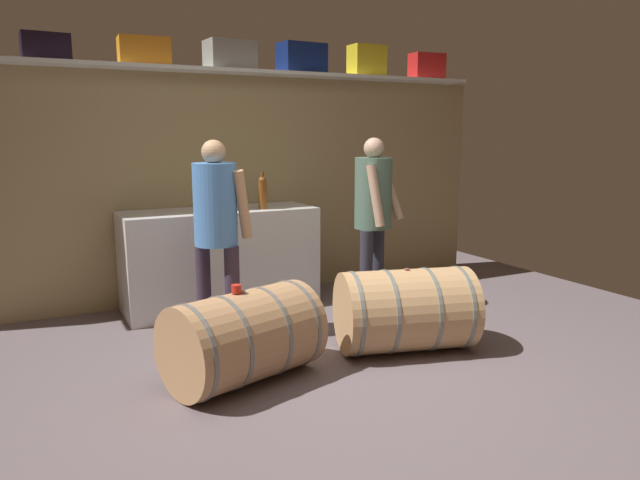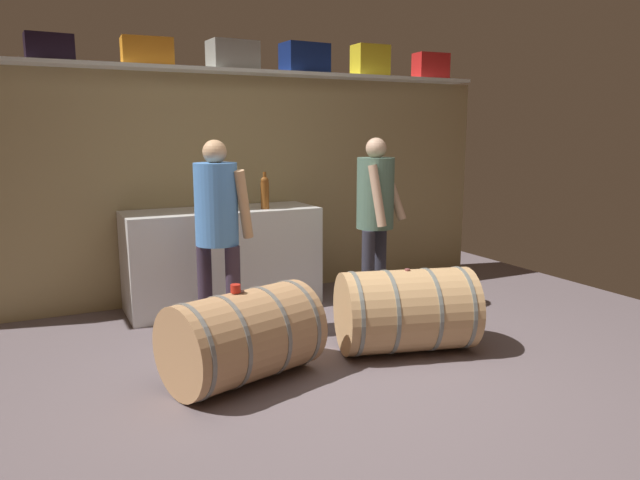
% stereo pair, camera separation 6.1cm
% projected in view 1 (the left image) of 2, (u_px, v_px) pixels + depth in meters
% --- Properties ---
extents(ground_plane, '(6.78, 8.01, 0.02)m').
position_uv_depth(ground_plane, '(311.00, 355.00, 4.23)').
color(ground_plane, '#675A5E').
extents(back_wall_panel, '(5.58, 0.10, 2.08)m').
position_uv_depth(back_wall_panel, '(227.00, 188.00, 5.61)').
color(back_wall_panel, '#A08B5E').
rests_on(back_wall_panel, ground).
extents(high_shelf_board, '(5.13, 0.40, 0.03)m').
position_uv_depth(high_shelf_board, '(229.00, 72.00, 5.29)').
color(high_shelf_board, white).
rests_on(high_shelf_board, back_wall_panel).
extents(toolcase_black, '(0.37, 0.22, 0.21)m').
position_uv_depth(toolcase_black, '(46.00, 47.00, 4.60)').
color(toolcase_black, black).
rests_on(toolcase_black, high_shelf_board).
extents(toolcase_orange, '(0.43, 0.28, 0.23)m').
position_uv_depth(toolcase_orange, '(144.00, 52.00, 4.94)').
color(toolcase_orange, orange).
rests_on(toolcase_orange, high_shelf_board).
extents(toolcase_grey, '(0.44, 0.30, 0.25)m').
position_uv_depth(toolcase_grey, '(230.00, 55.00, 5.27)').
color(toolcase_grey, gray).
rests_on(toolcase_grey, high_shelf_board).
extents(toolcase_navy, '(0.44, 0.29, 0.27)m').
position_uv_depth(toolcase_navy, '(302.00, 58.00, 5.59)').
color(toolcase_navy, navy).
rests_on(toolcase_navy, high_shelf_board).
extents(toolcase_yellow, '(0.35, 0.23, 0.30)m').
position_uv_depth(toolcase_yellow, '(367.00, 61.00, 5.91)').
color(toolcase_yellow, yellow).
rests_on(toolcase_yellow, high_shelf_board).
extents(toolcase_red, '(0.37, 0.23, 0.27)m').
position_uv_depth(toolcase_red, '(427.00, 67.00, 6.25)').
color(toolcase_red, red).
rests_on(toolcase_red, high_shelf_board).
extents(work_cabinet, '(1.71, 0.62, 0.89)m').
position_uv_depth(work_cabinet, '(220.00, 259.00, 5.31)').
color(work_cabinet, silver).
rests_on(work_cabinet, ground).
extents(wine_bottle_amber, '(0.08, 0.08, 0.33)m').
position_uv_depth(wine_bottle_amber, '(263.00, 192.00, 5.24)').
color(wine_bottle_amber, brown).
rests_on(wine_bottle_amber, work_cabinet).
extents(wine_glass, '(0.07, 0.07, 0.13)m').
position_uv_depth(wine_glass, '(208.00, 204.00, 4.95)').
color(wine_glass, white).
rests_on(wine_glass, work_cabinet).
extents(wine_barrel_near, '(1.07, 0.82, 0.59)m').
position_uv_depth(wine_barrel_near, '(244.00, 337.00, 3.72)').
color(wine_barrel_near, tan).
rests_on(wine_barrel_near, ground).
extents(wine_barrel_far, '(1.07, 0.82, 0.61)m').
position_uv_depth(wine_barrel_far, '(406.00, 310.00, 4.26)').
color(wine_barrel_far, tan).
rests_on(wine_barrel_far, ground).
extents(tasting_cup, '(0.06, 0.06, 0.05)m').
position_uv_depth(tasting_cup, '(236.00, 289.00, 3.64)').
color(tasting_cup, red).
rests_on(tasting_cup, wine_barrel_near).
extents(winemaker_pouring, '(0.43, 0.47, 1.51)m').
position_uv_depth(winemaker_pouring, '(216.00, 219.00, 4.37)').
color(winemaker_pouring, '#352939').
rests_on(winemaker_pouring, ground).
extents(visitor_tasting, '(0.49, 0.44, 1.52)m').
position_uv_depth(visitor_tasting, '(374.00, 206.00, 5.11)').
color(visitor_tasting, '#2C2C38').
rests_on(visitor_tasting, ground).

